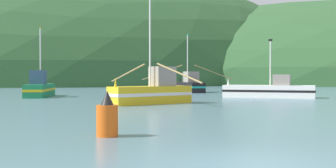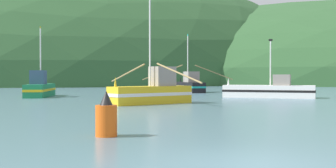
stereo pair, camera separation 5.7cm
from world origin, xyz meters
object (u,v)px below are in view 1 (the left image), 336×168
Objects in this scene: fishing_boat_white at (270,90)px; fishing_boat_black at (189,85)px; fishing_boat_yellow at (153,91)px; fishing_boat_green at (40,88)px; channel_buoy at (107,117)px.

fishing_boat_black is (-6.08, 14.57, 0.19)m from fishing_boat_white.
fishing_boat_yellow is 0.79× the size of fishing_boat_black.
fishing_boat_yellow is (-11.36, -8.36, 0.21)m from fishing_boat_white.
fishing_boat_green is at bearing 113.78° from fishing_boat_black.
channel_buoy is (8.79, -28.63, -0.18)m from fishing_boat_green.
channel_buoy is (-13.42, -25.50, -0.05)m from fishing_boat_white.
fishing_boat_yellow is at bearing -138.41° from fishing_boat_green.
fishing_boat_yellow is 1.30× the size of fishing_boat_green.
channel_buoy is (-7.34, -40.07, -0.24)m from fishing_boat_black.
fishing_boat_green is at bearing 107.08° from channel_buoy.
fishing_boat_yellow reaches higher than fishing_boat_black.
fishing_boat_yellow is 23.53m from fishing_boat_black.
fishing_boat_white is 22.43m from fishing_boat_green.
fishing_boat_white is 0.73× the size of fishing_boat_black.
fishing_boat_white is at bearing -99.79° from fishing_boat_green.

